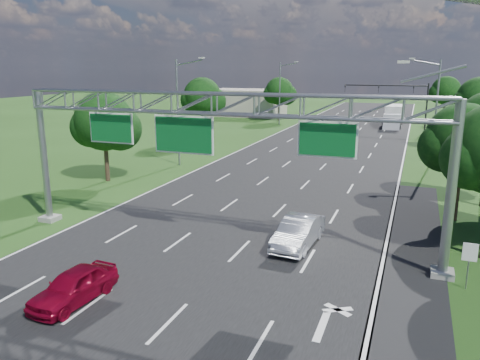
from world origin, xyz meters
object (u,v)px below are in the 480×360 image
at_px(regulatory_sign, 470,256).
at_px(box_truck, 393,117).
at_px(red_coupe, 74,286).
at_px(silver_sedan, 298,232).
at_px(traffic_signal, 402,95).
at_px(sign_gantry, 216,116).

distance_m(regulatory_sign, box_truck, 58.09).
height_order(regulatory_sign, red_coupe, regulatory_sign).
height_order(red_coupe, silver_sedan, silver_sedan).
bearing_deg(red_coupe, regulatory_sign, 28.69).
relative_size(traffic_signal, box_truck, 1.37).
bearing_deg(traffic_signal, sign_gantry, -97.68).
distance_m(regulatory_sign, red_coupe, 16.48).
bearing_deg(sign_gantry, box_truck, 84.05).
bearing_deg(box_truck, traffic_signal, -73.01).
bearing_deg(box_truck, silver_sedan, -93.18).
height_order(regulatory_sign, box_truck, box_truck).
height_order(sign_gantry, red_coupe, sign_gantry).
bearing_deg(sign_gantry, regulatory_sign, -4.83).
bearing_deg(silver_sedan, regulatory_sign, -12.14).
relative_size(red_coupe, box_truck, 0.46).
height_order(sign_gantry, silver_sedan, sign_gantry).
height_order(traffic_signal, red_coupe, traffic_signal).
height_order(regulatory_sign, traffic_signal, traffic_signal).
relative_size(traffic_signal, red_coupe, 3.02).
distance_m(sign_gantry, box_truck, 57.30).
bearing_deg(red_coupe, box_truck, 86.35).
bearing_deg(sign_gantry, red_coupe, -110.21).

